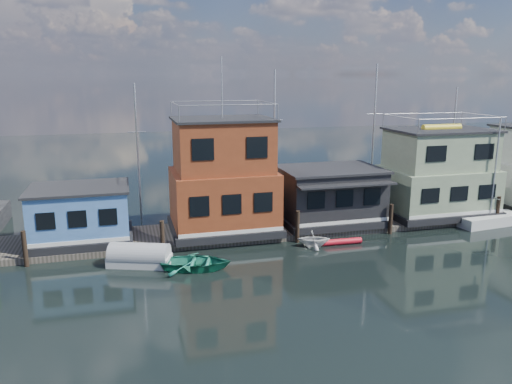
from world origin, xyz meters
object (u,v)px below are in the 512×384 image
object	(u,v)px
houseboat_red	(223,178)
houseboat_green	(438,174)
houseboat_dark	(330,195)
tarp_runabout	(140,257)
dinghy_teal	(196,262)
red_kayak	(342,242)
dinghy_white	(314,239)
day_sailer	(490,219)
houseboat_blue	(81,215)

from	to	relation	value
houseboat_red	houseboat_green	world-z (taller)	houseboat_red
houseboat_red	houseboat_green	xyz separation A→B (m)	(17.00, 0.00, -0.55)
houseboat_dark	tarp_runabout	distance (m)	14.78
houseboat_red	tarp_runabout	world-z (taller)	houseboat_red
dinghy_teal	red_kayak	world-z (taller)	dinghy_teal
dinghy_teal	dinghy_white	size ratio (longest dim) A/B	1.88
houseboat_dark	day_sailer	world-z (taller)	day_sailer
red_kayak	day_sailer	world-z (taller)	day_sailer
dinghy_white	red_kayak	bearing A→B (deg)	-77.05
red_kayak	houseboat_dark	bearing A→B (deg)	81.11
houseboat_dark	houseboat_red	bearing A→B (deg)	179.86
red_kayak	day_sailer	bearing A→B (deg)	7.75
houseboat_green	houseboat_dark	bearing A→B (deg)	-179.88
houseboat_red	dinghy_teal	bearing A→B (deg)	-115.74
day_sailer	tarp_runabout	xyz separation A→B (m)	(-25.85, -1.60, 0.10)
red_kayak	tarp_runabout	xyz separation A→B (m)	(-13.21, -0.39, 0.35)
houseboat_dark	red_kayak	distance (m)	4.63
dinghy_white	day_sailer	distance (m)	14.66
red_kayak	dinghy_white	world-z (taller)	dinghy_white
dinghy_teal	tarp_runabout	xyz separation A→B (m)	(-3.18, 1.44, 0.14)
houseboat_dark	red_kayak	size ratio (longest dim) A/B	2.65
houseboat_red	dinghy_white	size ratio (longest dim) A/B	5.53
houseboat_blue	tarp_runabout	xyz separation A→B (m)	(3.50, -4.40, -1.65)
houseboat_blue	houseboat_dark	xyz separation A→B (m)	(17.50, -0.02, 0.21)
houseboat_red	dinghy_teal	distance (m)	7.46
houseboat_green	day_sailer	size ratio (longest dim) A/B	1.03
houseboat_red	day_sailer	xyz separation A→B (m)	(19.85, -2.80, -3.64)
houseboat_green	day_sailer	world-z (taller)	day_sailer
houseboat_red	houseboat_dark	distance (m)	8.18
red_kayak	dinghy_white	size ratio (longest dim) A/B	1.30
dinghy_white	tarp_runabout	bearing A→B (deg)	107.44
houseboat_green	red_kayak	size ratio (longest dim) A/B	3.01
houseboat_red	houseboat_green	distance (m)	17.01
houseboat_blue	day_sailer	xyz separation A→B (m)	(29.35, -2.80, -1.74)
houseboat_blue	tarp_runabout	distance (m)	5.86
day_sailer	houseboat_red	bearing A→B (deg)	165.69
dinghy_white	tarp_runabout	xyz separation A→B (m)	(-11.23, -0.47, -0.01)
houseboat_red	tarp_runabout	xyz separation A→B (m)	(-6.00, -4.40, -3.55)
dinghy_teal	dinghy_white	xyz separation A→B (m)	(8.05, 1.90, 0.15)
houseboat_dark	dinghy_white	world-z (taller)	houseboat_dark
houseboat_blue	houseboat_dark	distance (m)	17.50
houseboat_green	red_kayak	bearing A→B (deg)	-157.75
dinghy_white	tarp_runabout	size ratio (longest dim) A/B	0.54
day_sailer	red_kayak	bearing A→B (deg)	179.16
houseboat_blue	houseboat_green	bearing A→B (deg)	0.00
houseboat_blue	dinghy_teal	xyz separation A→B (m)	(6.69, -5.84, -1.79)
houseboat_green	dinghy_white	xyz separation A→B (m)	(-11.76, -3.93, -2.98)
dinghy_white	houseboat_green	bearing A→B (deg)	-56.45
houseboat_dark	dinghy_white	bearing A→B (deg)	-125.22
houseboat_green	tarp_runabout	bearing A→B (deg)	-169.17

